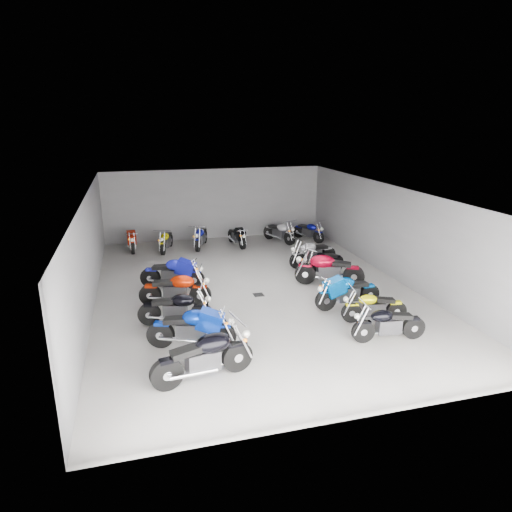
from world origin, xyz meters
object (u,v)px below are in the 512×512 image
at_px(motorcycle_left_d, 176,289).
at_px(motorcycle_right_f, 312,253).
at_px(motorcycle_back_b, 166,240).
at_px(motorcycle_back_c, 201,237).
at_px(motorcycle_back_e, 279,232).
at_px(motorcycle_left_c, 176,308).
at_px(motorcycle_right_e, 322,263).
at_px(motorcycle_right_a, 388,323).
at_px(motorcycle_back_a, 131,239).
at_px(motorcycle_right_b, 373,306).
at_px(motorcycle_back_f, 309,231).
at_px(motorcycle_left_a, 204,356).
at_px(motorcycle_right_c, 347,292).
at_px(motorcycle_left_e, 173,273).
at_px(drain_grate, 259,295).
at_px(motorcycle_left_b, 192,328).
at_px(motorcycle_back_d, 237,236).
at_px(motorcycle_right_d, 329,269).

relative_size(motorcycle_left_d, motorcycle_right_f, 1.03).
bearing_deg(motorcycle_back_b, motorcycle_back_c, -157.38).
bearing_deg(motorcycle_back_e, motorcycle_right_f, 67.67).
xyz_separation_m(motorcycle_left_c, motorcycle_right_e, (5.42, 2.70, -0.00)).
height_order(motorcycle_left_c, motorcycle_right_a, motorcycle_left_c).
height_order(motorcycle_right_f, motorcycle_back_a, motorcycle_right_f).
distance_m(motorcycle_right_b, motorcycle_back_f, 8.70).
relative_size(motorcycle_right_e, motorcycle_back_b, 1.04).
xyz_separation_m(motorcycle_left_a, motorcycle_back_e, (5.05, 10.35, -0.07)).
bearing_deg(motorcycle_right_b, motorcycle_left_c, 86.77).
bearing_deg(motorcycle_back_c, motorcycle_left_c, 96.62).
relative_size(motorcycle_left_d, motorcycle_right_c, 1.01).
bearing_deg(motorcycle_left_e, motorcycle_left_d, 20.34).
distance_m(motorcycle_left_c, motorcycle_back_c, 7.73).
relative_size(motorcycle_left_e, motorcycle_right_b, 1.12).
bearing_deg(motorcycle_right_e, motorcycle_left_c, 94.30).
xyz_separation_m(motorcycle_left_e, motorcycle_right_f, (5.33, 1.03, -0.02)).
xyz_separation_m(drain_grate, motorcycle_left_b, (-2.48, -2.94, 0.52)).
xyz_separation_m(drain_grate, motorcycle_left_c, (-2.73, -1.52, 0.48)).
distance_m(motorcycle_back_c, motorcycle_back_f, 4.94).
xyz_separation_m(motorcycle_right_e, motorcycle_back_a, (-6.53, 5.18, -0.02)).
relative_size(motorcycle_right_f, motorcycle_back_c, 1.07).
distance_m(motorcycle_left_d, motorcycle_right_b, 5.74).
distance_m(motorcycle_back_b, motorcycle_back_d, 3.06).
relative_size(motorcycle_left_e, motorcycle_right_a, 1.06).
distance_m(motorcycle_left_e, motorcycle_back_d, 5.53).
height_order(motorcycle_left_a, motorcycle_right_b, motorcycle_left_a).
xyz_separation_m(motorcycle_left_c, motorcycle_right_d, (5.24, 1.78, 0.07)).
height_order(motorcycle_right_a, motorcycle_right_c, motorcycle_right_c).
relative_size(motorcycle_right_b, motorcycle_back_e, 0.98).
bearing_deg(motorcycle_back_a, motorcycle_back_d, 169.64).
xyz_separation_m(motorcycle_left_a, motorcycle_right_a, (4.75, 0.59, -0.09)).
xyz_separation_m(motorcycle_right_c, motorcycle_right_d, (0.24, 1.89, 0.05)).
relative_size(motorcycle_right_c, motorcycle_back_b, 1.14).
relative_size(motorcycle_back_a, motorcycle_back_b, 1.05).
bearing_deg(motorcycle_back_d, motorcycle_right_c, 93.06).
bearing_deg(motorcycle_right_c, motorcycle_left_c, 84.62).
bearing_deg(motorcycle_back_f, motorcycle_right_e, 50.03).
relative_size(motorcycle_right_c, motorcycle_right_e, 1.09).
relative_size(motorcycle_back_a, motorcycle_back_c, 1.01).
relative_size(motorcycle_left_d, motorcycle_back_e, 1.14).
bearing_deg(motorcycle_right_e, motorcycle_left_a, 115.37).
height_order(drain_grate, motorcycle_right_f, motorcycle_right_f).
xyz_separation_m(drain_grate, motorcycle_right_e, (2.68, 1.18, 0.48)).
bearing_deg(motorcycle_back_e, motorcycle_back_f, 152.38).
distance_m(motorcycle_left_a, motorcycle_left_b, 1.47).
relative_size(motorcycle_right_a, motorcycle_right_d, 0.89).
distance_m(motorcycle_right_d, motorcycle_back_f, 5.82).
xyz_separation_m(motorcycle_right_f, motorcycle_back_e, (-0.15, 3.59, -0.02)).
bearing_deg(motorcycle_left_d, motorcycle_right_a, 69.62).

